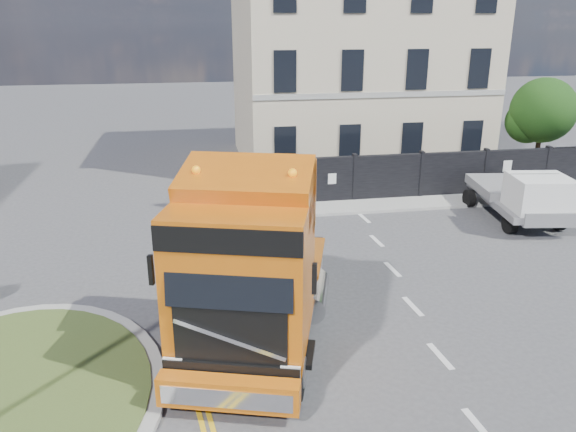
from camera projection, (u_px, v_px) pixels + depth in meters
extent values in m
plane|color=#424244|center=(304.00, 309.00, 15.24)|extent=(120.00, 120.00, 0.00)
cube|color=black|center=(399.00, 177.00, 24.27)|extent=(18.00, 0.25, 2.00)
cube|color=silver|center=(575.00, 168.00, 25.66)|extent=(2.60, 0.12, 2.00)
cube|color=#C1B799|center=(354.00, 58.00, 29.75)|extent=(12.00, 10.00, 11.00)
cylinder|color=#382619|center=(537.00, 150.00, 28.38)|extent=(0.24, 0.24, 2.40)
sphere|color=black|center=(543.00, 110.00, 27.72)|extent=(3.20, 3.20, 3.20)
sphere|color=black|center=(528.00, 121.00, 28.21)|extent=(2.20, 2.20, 2.20)
cube|color=#999993|center=(405.00, 204.00, 23.74)|extent=(20.00, 1.60, 0.12)
cube|color=black|center=(260.00, 294.00, 14.25)|extent=(4.67, 7.52, 0.50)
cube|color=#C75D0E|center=(244.00, 270.00, 11.90)|extent=(3.52, 3.59, 3.13)
cube|color=#C75D0E|center=(253.00, 196.00, 12.58)|extent=(2.96, 1.77, 1.56)
cube|color=black|center=(228.00, 280.00, 10.41)|extent=(2.37, 0.78, 1.17)
cube|color=#C75D0E|center=(228.00, 393.00, 10.82)|extent=(2.78, 1.19, 0.61)
cylinder|color=black|center=(182.00, 363.00, 11.80)|extent=(0.68, 1.21, 1.16)
cylinder|color=gray|center=(182.00, 363.00, 11.80)|extent=(0.57, 0.73, 0.64)
cylinder|color=black|center=(295.00, 372.00, 11.53)|extent=(0.68, 1.21, 1.16)
cylinder|color=gray|center=(295.00, 372.00, 11.53)|extent=(0.57, 0.73, 0.64)
cylinder|color=black|center=(224.00, 281.00, 15.52)|extent=(0.68, 1.21, 1.16)
cylinder|color=gray|center=(224.00, 281.00, 15.52)|extent=(0.57, 0.73, 0.64)
cylinder|color=black|center=(311.00, 286.00, 15.24)|extent=(0.68, 1.21, 1.16)
cylinder|color=gray|center=(311.00, 286.00, 15.24)|extent=(0.57, 0.73, 0.64)
cylinder|color=black|center=(235.00, 262.00, 16.77)|extent=(0.68, 1.21, 1.16)
cylinder|color=gray|center=(235.00, 262.00, 16.77)|extent=(0.57, 0.73, 0.64)
cylinder|color=black|center=(315.00, 266.00, 16.50)|extent=(0.68, 1.21, 1.16)
cylinder|color=gray|center=(315.00, 266.00, 16.50)|extent=(0.57, 0.73, 0.64)
cube|color=slate|center=(513.00, 200.00, 22.04)|extent=(2.72, 5.27, 0.26)
cube|color=silver|center=(539.00, 195.00, 20.35)|extent=(2.25, 2.16, 1.36)
cylinder|color=black|center=(510.00, 224.00, 20.53)|extent=(0.26, 0.73, 0.73)
cylinder|color=black|center=(559.00, 221.00, 20.86)|extent=(0.26, 0.73, 0.73)
cylinder|color=black|center=(469.00, 198.00, 23.46)|extent=(0.26, 0.73, 0.73)
cylinder|color=black|center=(513.00, 196.00, 23.78)|extent=(0.26, 0.73, 0.73)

